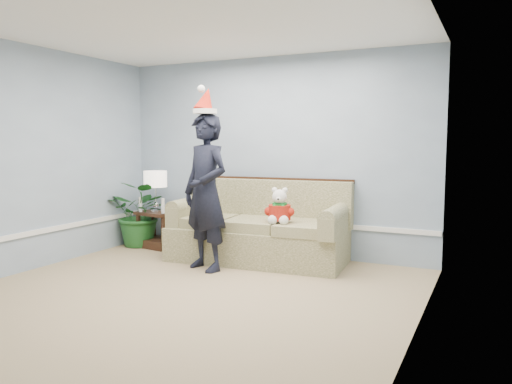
{
  "coord_description": "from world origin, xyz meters",
  "views": [
    {
      "loc": [
        2.79,
        -3.79,
        1.55
      ],
      "look_at": [
        0.21,
        1.55,
        0.95
      ],
      "focal_mm": 35.0,
      "sensor_mm": 36.0,
      "label": 1
    }
  ],
  "objects_px": {
    "teddy_bear": "(279,210)",
    "side_table": "(159,233)",
    "table_lamp": "(155,181)",
    "sofa": "(259,232)",
    "man": "(206,192)",
    "houseplant": "(141,214)"
  },
  "relations": [
    {
      "from": "teddy_bear",
      "to": "side_table",
      "type": "bearing_deg",
      "value": 156.63
    },
    {
      "from": "side_table",
      "to": "teddy_bear",
      "type": "xyz_separation_m",
      "value": [
        2.07,
        -0.33,
        0.51
      ]
    },
    {
      "from": "table_lamp",
      "to": "teddy_bear",
      "type": "distance_m",
      "value": 2.1
    },
    {
      "from": "side_table",
      "to": "table_lamp",
      "type": "relative_size",
      "value": 1.04
    },
    {
      "from": "side_table",
      "to": "teddy_bear",
      "type": "distance_m",
      "value": 2.16
    },
    {
      "from": "sofa",
      "to": "side_table",
      "type": "relative_size",
      "value": 3.8
    },
    {
      "from": "sofa",
      "to": "man",
      "type": "relative_size",
      "value": 1.24
    },
    {
      "from": "table_lamp",
      "to": "houseplant",
      "type": "bearing_deg",
      "value": 177.04
    },
    {
      "from": "houseplant",
      "to": "teddy_bear",
      "type": "distance_m",
      "value": 2.38
    },
    {
      "from": "man",
      "to": "teddy_bear",
      "type": "distance_m",
      "value": 0.92
    },
    {
      "from": "sofa",
      "to": "teddy_bear",
      "type": "distance_m",
      "value": 0.58
    },
    {
      "from": "houseplant",
      "to": "teddy_bear",
      "type": "relative_size",
      "value": 2.19
    },
    {
      "from": "houseplant",
      "to": "sofa",
      "type": "bearing_deg",
      "value": -0.91
    },
    {
      "from": "side_table",
      "to": "sofa",
      "type": "bearing_deg",
      "value": -2.32
    },
    {
      "from": "side_table",
      "to": "teddy_bear",
      "type": "relative_size",
      "value": 1.39
    },
    {
      "from": "table_lamp",
      "to": "man",
      "type": "bearing_deg",
      "value": -29.41
    },
    {
      "from": "side_table",
      "to": "houseplant",
      "type": "relative_size",
      "value": 0.63
    },
    {
      "from": "table_lamp",
      "to": "sofa",
      "type": "bearing_deg",
      "value": -0.56
    },
    {
      "from": "side_table",
      "to": "teddy_bear",
      "type": "bearing_deg",
      "value": -9.04
    },
    {
      "from": "table_lamp",
      "to": "houseplant",
      "type": "distance_m",
      "value": 0.58
    },
    {
      "from": "side_table",
      "to": "man",
      "type": "relative_size",
      "value": 0.33
    },
    {
      "from": "table_lamp",
      "to": "houseplant",
      "type": "height_order",
      "value": "table_lamp"
    }
  ]
}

